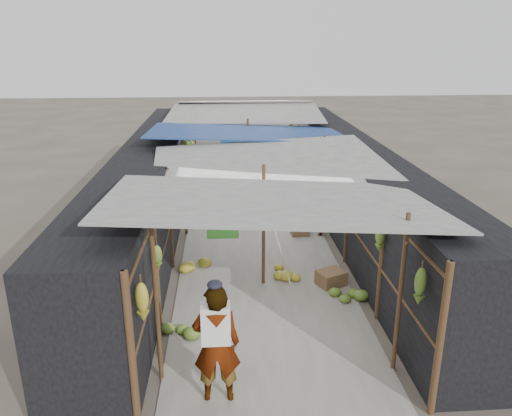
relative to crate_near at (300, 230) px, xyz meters
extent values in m
plane|color=#6B6356|center=(-1.18, -5.71, -0.13)|extent=(80.00, 80.00, 0.00)
cube|color=#9E998E|center=(-1.18, 0.79, -0.12)|extent=(3.60, 16.00, 0.02)
cube|color=black|center=(-3.88, 0.79, 1.02)|extent=(1.40, 15.00, 2.30)
cube|color=black|center=(1.52, 0.79, 1.02)|extent=(1.40, 15.00, 2.30)
cube|color=#856244|center=(0.00, 0.00, 0.00)|extent=(0.47, 0.38, 0.27)
cube|color=#856244|center=(0.23, -2.87, 0.03)|extent=(0.68, 0.62, 0.33)
cube|color=#856244|center=(-2.29, 5.09, 0.02)|extent=(0.59, 0.54, 0.31)
cylinder|color=black|center=(-0.28, 2.82, -0.04)|extent=(0.65, 0.65, 0.20)
imported|color=silver|center=(-2.12, -6.21, 0.77)|extent=(0.66, 0.44, 1.81)
imported|color=#2150A5|center=(-1.67, 1.58, 0.78)|extent=(1.11, 1.03, 1.83)
imported|color=#4B4541|center=(0.52, -0.06, 0.30)|extent=(0.34, 0.58, 0.87)
cylinder|color=brown|center=(-2.98, -5.71, 1.17)|extent=(0.07, 0.07, 2.60)
cylinder|color=brown|center=(0.62, -5.71, 1.17)|extent=(0.07, 0.07, 2.60)
cylinder|color=brown|center=(-1.18, -2.71, 1.17)|extent=(0.07, 0.07, 2.60)
cylinder|color=brown|center=(-2.98, 0.29, 1.17)|extent=(0.07, 0.07, 2.60)
cylinder|color=brown|center=(0.62, 0.29, 1.17)|extent=(0.07, 0.07, 2.60)
cylinder|color=brown|center=(-1.18, 3.29, 1.17)|extent=(0.07, 0.07, 2.60)
cylinder|color=brown|center=(-2.98, 6.29, 1.17)|extent=(0.07, 0.07, 2.60)
cylinder|color=brown|center=(0.62, 6.29, 1.17)|extent=(0.07, 0.07, 2.60)
cube|color=#9A9A95|center=(-1.18, -4.71, 2.37)|extent=(5.21, 3.19, 0.52)
cube|color=#9A9A95|center=(-0.98, -1.51, 2.22)|extent=(5.23, 3.73, 0.50)
cube|color=navy|center=(-1.28, 1.79, 2.32)|extent=(5.40, 3.60, 0.41)
cube|color=#9A9A95|center=(-1.18, 5.09, 2.42)|extent=(5.37, 3.66, 0.27)
cube|color=#9A9A95|center=(-1.08, 7.49, 2.52)|extent=(5.00, 1.99, 0.24)
cylinder|color=brown|center=(-3.18, 0.79, 1.92)|extent=(0.06, 15.00, 0.06)
cylinder|color=brown|center=(0.82, 0.79, 1.92)|extent=(0.06, 15.00, 0.06)
cylinder|color=gray|center=(-1.18, 0.79, 1.92)|extent=(0.02, 15.00, 0.02)
cube|color=#211BB3|center=(-0.76, -0.52, 1.59)|extent=(0.55, 0.03, 0.65)
cube|color=#1936A6|center=(-1.62, 1.45, 1.62)|extent=(0.70, 0.03, 0.60)
cube|color=silver|center=(-0.40, 3.89, 1.64)|extent=(0.60, 0.03, 0.55)
cube|color=#AD391A|center=(-0.37, -0.02, 1.62)|extent=(0.50, 0.03, 0.60)
cube|color=#307928|center=(-2.01, -3.42, 1.57)|extent=(0.60, 0.03, 0.70)
cube|color=#1F5292|center=(-1.73, 4.56, 1.62)|extent=(0.65, 0.03, 0.60)
ellipsoid|color=#AA9E2B|center=(-3.06, -6.36, 1.55)|extent=(0.18, 0.15, 0.57)
ellipsoid|color=#5B7D29|center=(-3.06, -4.84, 1.50)|extent=(0.18, 0.15, 0.42)
ellipsoid|color=#5B7D29|center=(-3.06, -2.80, 1.46)|extent=(0.15, 0.13, 0.55)
ellipsoid|color=#AA9E2B|center=(-3.06, -1.74, 1.69)|extent=(0.15, 0.13, 0.45)
ellipsoid|color=#AA9E2B|center=(-3.06, 0.24, 1.44)|extent=(0.18, 0.15, 0.38)
ellipsoid|color=#5B7D29|center=(-3.06, 1.66, 1.40)|extent=(0.18, 0.15, 0.44)
ellipsoid|color=#5B7D29|center=(-3.06, 2.86, 1.70)|extent=(0.19, 0.16, 0.40)
ellipsoid|color=#5B7D29|center=(-3.06, 4.30, 1.46)|extent=(0.20, 0.17, 0.39)
ellipsoid|color=#5B7D29|center=(-3.06, 5.74, 1.49)|extent=(0.14, 0.12, 0.52)
ellipsoid|color=#5B7D29|center=(-3.06, 7.78, 1.63)|extent=(0.17, 0.15, 0.42)
ellipsoid|color=#5B7D29|center=(0.70, -6.18, 1.55)|extent=(0.17, 0.14, 0.58)
ellipsoid|color=#5B7D29|center=(0.70, -4.36, 1.53)|extent=(0.17, 0.15, 0.50)
ellipsoid|color=#5B7D29|center=(0.70, -3.29, 1.68)|extent=(0.15, 0.13, 0.46)
ellipsoid|color=#5B7D29|center=(0.70, -1.31, 1.59)|extent=(0.16, 0.14, 0.49)
ellipsoid|color=#5B7D29|center=(0.70, -0.37, 1.54)|extent=(0.14, 0.12, 0.36)
ellipsoid|color=#5B7D29|center=(0.70, 1.34, 1.46)|extent=(0.17, 0.14, 0.56)
ellipsoid|color=#5B7D29|center=(0.70, 2.83, 1.63)|extent=(0.16, 0.13, 0.48)
ellipsoid|color=#AA9E2B|center=(0.70, 4.52, 1.62)|extent=(0.18, 0.15, 0.41)
ellipsoid|color=#5B7D29|center=(0.70, 6.07, 1.46)|extent=(0.15, 0.13, 0.50)
ellipsoid|color=#5B7D29|center=(0.70, 7.38, 1.46)|extent=(0.19, 0.16, 0.41)
ellipsoid|color=#AA9E2B|center=(0.08, 1.96, 0.01)|extent=(0.60, 0.51, 0.30)
ellipsoid|color=#AA9E2B|center=(-2.70, 4.89, -0.01)|extent=(0.48, 0.41, 0.24)
ellipsoid|color=#5B7D29|center=(0.52, 4.29, -0.02)|extent=(0.47, 0.40, 0.23)
ellipsoid|color=#AA9E2B|center=(-2.68, -1.96, -0.01)|extent=(0.50, 0.43, 0.25)
ellipsoid|color=#5B7D29|center=(0.52, -3.49, 0.03)|extent=(0.64, 0.55, 0.32)
ellipsoid|color=#5B7D29|center=(-2.72, -4.56, 0.02)|extent=(0.62, 0.52, 0.31)
ellipsoid|color=#AA9E2B|center=(-0.76, -2.34, 0.01)|extent=(0.59, 0.50, 0.30)
ellipsoid|color=#AA9E2B|center=(-2.63, 2.24, -0.02)|extent=(0.46, 0.39, 0.23)
ellipsoid|color=#5B7D29|center=(-1.59, 0.64, 0.04)|extent=(0.69, 0.59, 0.34)
ellipsoid|color=#AA9E2B|center=(0.34, 0.37, -0.01)|extent=(0.51, 0.43, 0.25)
camera|label=1|loc=(-1.98, -12.17, 4.77)|focal=35.00mm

